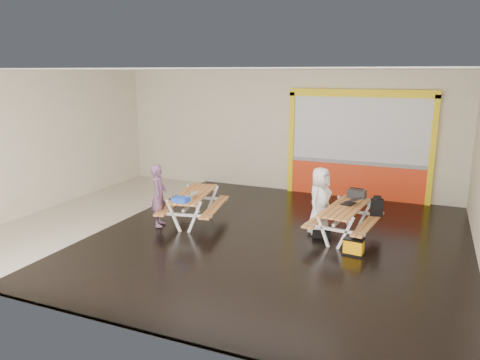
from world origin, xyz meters
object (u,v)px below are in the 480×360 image
at_px(picnic_table_right, 345,214).
at_px(laptop_right, 351,202).
at_px(dark_case, 321,233).
at_px(blue_pouch, 181,200).
at_px(person_right, 320,201).
at_px(backpack, 377,206).
at_px(picnic_table_left, 194,200).
at_px(laptop_left, 191,196).
at_px(toolbox, 357,194).
at_px(fluke_bag, 354,247).
at_px(person_left, 159,195).

xyz_separation_m(picnic_table_right, laptop_right, (0.07, 0.19, 0.22)).
height_order(picnic_table_right, dark_case, picnic_table_right).
relative_size(blue_pouch, dark_case, 0.90).
bearing_deg(blue_pouch, person_right, 22.41).
bearing_deg(laptop_right, dark_case, -147.90).
bearing_deg(backpack, picnic_table_left, -168.22).
xyz_separation_m(blue_pouch, dark_case, (2.85, 0.94, -0.67)).
relative_size(picnic_table_left, laptop_left, 5.30).
relative_size(toolbox, fluke_bag, 1.04).
relative_size(laptop_left, backpack, 0.88).
bearing_deg(fluke_bag, laptop_right, 104.17).
distance_m(picnic_table_left, person_right, 2.88).
bearing_deg(fluke_bag, backpack, 80.12).
height_order(person_right, laptop_right, person_right).
bearing_deg(person_left, dark_case, -98.66).
bearing_deg(laptop_right, laptop_left, -165.16).
xyz_separation_m(picnic_table_right, fluke_bag, (0.34, -0.87, -0.35)).
bearing_deg(person_left, person_right, -95.29).
xyz_separation_m(laptop_right, toolbox, (0.03, 0.58, 0.04)).
bearing_deg(picnic_table_left, picnic_table_right, 5.76).
height_order(laptop_left, blue_pouch, laptop_left).
height_order(laptop_right, toolbox, toolbox).
bearing_deg(person_right, toolbox, -29.40).
distance_m(laptop_left, fluke_bag, 3.66).
bearing_deg(laptop_right, picnic_table_left, -171.28).
distance_m(dark_case, fluke_bag, 1.08).
bearing_deg(laptop_left, picnic_table_right, 12.04).
height_order(backpack, fluke_bag, backpack).
distance_m(laptop_left, backpack, 4.03).
bearing_deg(backpack, blue_pouch, -157.99).
relative_size(laptop_left, dark_case, 1.02).
bearing_deg(laptop_left, person_left, -163.48).
distance_m(person_left, laptop_left, 0.72).
height_order(person_left, backpack, person_left).
xyz_separation_m(backpack, dark_case, (-1.03, -0.62, -0.54)).
xyz_separation_m(blue_pouch, fluke_bag, (3.64, 0.21, -0.58)).
bearing_deg(person_right, picnic_table_right, -82.16).
distance_m(laptop_left, dark_case, 2.95).
height_order(person_left, blue_pouch, person_left).
xyz_separation_m(toolbox, backpack, (0.47, -0.28, -0.15)).
distance_m(picnic_table_left, blue_pouch, 0.78).
relative_size(picnic_table_left, toolbox, 4.94).
bearing_deg(fluke_bag, laptop_left, 177.25).
height_order(picnic_table_right, blue_pouch, blue_pouch).
bearing_deg(picnic_table_left, toolbox, 17.62).
bearing_deg(person_left, fluke_bag, -110.51).
relative_size(picnic_table_right, fluke_bag, 4.92).
relative_size(picnic_table_left, dark_case, 5.41).
distance_m(backpack, dark_case, 1.32).
bearing_deg(backpack, fluke_bag, -99.88).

